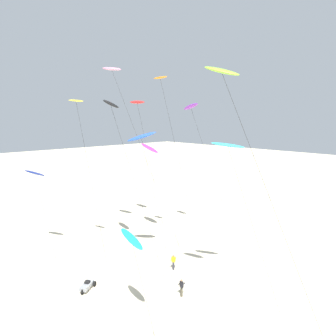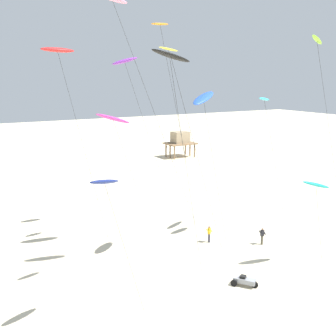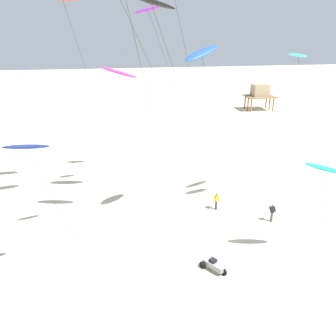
{
  "view_description": "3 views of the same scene",
  "coord_description": "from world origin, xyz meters",
  "px_view_note": "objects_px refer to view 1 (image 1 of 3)",
  "views": [
    {
      "loc": [
        24.98,
        -14.68,
        16.07
      ],
      "look_at": [
        -0.68,
        9.4,
        10.37
      ],
      "focal_mm": 33.44,
      "sensor_mm": 36.0,
      "label": 1
    },
    {
      "loc": [
        -20.6,
        -25.48,
        16.02
      ],
      "look_at": [
        -2.16,
        6.87,
        8.02
      ],
      "focal_mm": 46.09,
      "sensor_mm": 36.0,
      "label": 2
    },
    {
      "loc": [
        -6.93,
        -21.96,
        16.02
      ],
      "look_at": [
        -2.02,
        6.64,
        4.64
      ],
      "focal_mm": 38.9,
      "sensor_mm": 36.0,
      "label": 3
    }
  ],
  "objects_px": {
    "kite_black": "(111,105)",
    "kite_pink": "(112,70)",
    "kite_yellow": "(77,107)",
    "kite_cyan": "(228,147)",
    "kite_orange": "(161,82)",
    "kite_flyer_middle": "(173,262)",
    "kite_lime": "(223,75)",
    "kite_red": "(137,103)",
    "beach_buggy": "(87,285)",
    "kite_magenta": "(149,148)",
    "kite_purple": "(191,107)",
    "kite_blue": "(142,137)",
    "kite_teal": "(132,239)",
    "kite_navy": "(35,173)",
    "kite_flyer_nearest": "(181,287)"
  },
  "relations": [
    {
      "from": "kite_black",
      "to": "kite_pink",
      "type": "bearing_deg",
      "value": 143.44
    },
    {
      "from": "kite_yellow",
      "to": "kite_black",
      "type": "bearing_deg",
      "value": 58.48
    },
    {
      "from": "kite_cyan",
      "to": "kite_orange",
      "type": "relative_size",
      "value": 0.68
    },
    {
      "from": "kite_cyan",
      "to": "kite_yellow",
      "type": "bearing_deg",
      "value": -156.36
    },
    {
      "from": "kite_cyan",
      "to": "kite_flyer_middle",
      "type": "distance_m",
      "value": 14.28
    },
    {
      "from": "kite_lime",
      "to": "kite_red",
      "type": "distance_m",
      "value": 23.23
    },
    {
      "from": "kite_pink",
      "to": "kite_lime",
      "type": "distance_m",
      "value": 19.04
    },
    {
      "from": "beach_buggy",
      "to": "kite_black",
      "type": "bearing_deg",
      "value": 122.15
    },
    {
      "from": "beach_buggy",
      "to": "kite_magenta",
      "type": "bearing_deg",
      "value": 113.84
    },
    {
      "from": "kite_purple",
      "to": "kite_blue",
      "type": "bearing_deg",
      "value": -75.5
    },
    {
      "from": "kite_teal",
      "to": "beach_buggy",
      "type": "distance_m",
      "value": 9.91
    },
    {
      "from": "kite_purple",
      "to": "kite_black",
      "type": "xyz_separation_m",
      "value": [
        -1.16,
        -11.18,
        0.06
      ]
    },
    {
      "from": "beach_buggy",
      "to": "kite_purple",
      "type": "bearing_deg",
      "value": 97.76
    },
    {
      "from": "kite_navy",
      "to": "kite_flyer_nearest",
      "type": "relative_size",
      "value": 6.11
    },
    {
      "from": "kite_black",
      "to": "beach_buggy",
      "type": "relative_size",
      "value": 8.99
    },
    {
      "from": "kite_flyer_nearest",
      "to": "beach_buggy",
      "type": "xyz_separation_m",
      "value": [
        -6.9,
        -5.69,
        -0.46
      ]
    },
    {
      "from": "kite_red",
      "to": "beach_buggy",
      "type": "xyz_separation_m",
      "value": [
        9.77,
        -13.86,
        -17.65
      ]
    },
    {
      "from": "kite_purple",
      "to": "kite_teal",
      "type": "height_order",
      "value": "kite_purple"
    },
    {
      "from": "kite_purple",
      "to": "kite_teal",
      "type": "bearing_deg",
      "value": -60.23
    },
    {
      "from": "kite_yellow",
      "to": "kite_magenta",
      "type": "bearing_deg",
      "value": 91.47
    },
    {
      "from": "kite_purple",
      "to": "kite_orange",
      "type": "distance_m",
      "value": 6.47
    },
    {
      "from": "kite_red",
      "to": "kite_orange",
      "type": "bearing_deg",
      "value": -20.23
    },
    {
      "from": "kite_lime",
      "to": "kite_navy",
      "type": "bearing_deg",
      "value": -168.03
    },
    {
      "from": "kite_lime",
      "to": "kite_black",
      "type": "bearing_deg",
      "value": 177.49
    },
    {
      "from": "kite_navy",
      "to": "kite_magenta",
      "type": "relative_size",
      "value": 0.79
    },
    {
      "from": "kite_purple",
      "to": "kite_navy",
      "type": "relative_size",
      "value": 1.77
    },
    {
      "from": "kite_yellow",
      "to": "kite_magenta",
      "type": "relative_size",
      "value": 1.39
    },
    {
      "from": "kite_black",
      "to": "kite_teal",
      "type": "bearing_deg",
      "value": -27.1
    },
    {
      "from": "kite_black",
      "to": "kite_orange",
      "type": "height_order",
      "value": "kite_orange"
    },
    {
      "from": "kite_cyan",
      "to": "beach_buggy",
      "type": "height_order",
      "value": "kite_cyan"
    },
    {
      "from": "kite_black",
      "to": "beach_buggy",
      "type": "bearing_deg",
      "value": -57.85
    },
    {
      "from": "kite_pink",
      "to": "kite_cyan",
      "type": "xyz_separation_m",
      "value": [
        16.23,
        0.77,
        -7.91
      ]
    },
    {
      "from": "beach_buggy",
      "to": "kite_cyan",
      "type": "bearing_deg",
      "value": 43.73
    },
    {
      "from": "kite_yellow",
      "to": "kite_flyer_nearest",
      "type": "xyz_separation_m",
      "value": [
        12.11,
        3.17,
        -16.22
      ]
    },
    {
      "from": "kite_navy",
      "to": "kite_lime",
      "type": "height_order",
      "value": "kite_lime"
    },
    {
      "from": "kite_magenta",
      "to": "kite_red",
      "type": "bearing_deg",
      "value": 160.97
    },
    {
      "from": "kite_pink",
      "to": "kite_orange",
      "type": "height_order",
      "value": "kite_pink"
    },
    {
      "from": "kite_black",
      "to": "kite_navy",
      "type": "bearing_deg",
      "value": -144.91
    },
    {
      "from": "kite_blue",
      "to": "kite_teal",
      "type": "xyz_separation_m",
      "value": [
        6.91,
        -6.54,
        -6.94
      ]
    },
    {
      "from": "kite_cyan",
      "to": "kite_flyer_middle",
      "type": "xyz_separation_m",
      "value": [
        -6.49,
        -0.17,
        -12.72
      ]
    },
    {
      "from": "kite_cyan",
      "to": "beach_buggy",
      "type": "distance_m",
      "value": 18.38
    },
    {
      "from": "kite_pink",
      "to": "beach_buggy",
      "type": "bearing_deg",
      "value": -49.19
    },
    {
      "from": "kite_orange",
      "to": "kite_yellow",
      "type": "bearing_deg",
      "value": -115.03
    },
    {
      "from": "kite_blue",
      "to": "kite_red",
      "type": "relative_size",
      "value": 0.81
    },
    {
      "from": "kite_navy",
      "to": "kite_lime",
      "type": "bearing_deg",
      "value": 11.97
    },
    {
      "from": "kite_black",
      "to": "kite_orange",
      "type": "xyz_separation_m",
      "value": [
        2.05,
        5.32,
        2.52
      ]
    },
    {
      "from": "kite_purple",
      "to": "kite_navy",
      "type": "height_order",
      "value": "kite_purple"
    },
    {
      "from": "kite_navy",
      "to": "kite_magenta",
      "type": "bearing_deg",
      "value": 65.02
    },
    {
      "from": "kite_black",
      "to": "kite_red",
      "type": "xyz_separation_m",
      "value": [
        -6.35,
        8.41,
        0.69
      ]
    },
    {
      "from": "kite_red",
      "to": "kite_blue",
      "type": "bearing_deg",
      "value": -35.97
    }
  ]
}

